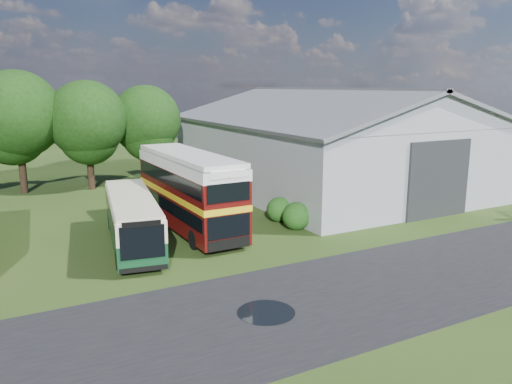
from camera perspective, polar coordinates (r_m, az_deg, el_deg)
ground at (r=22.35m, az=0.75°, el=-9.91°), size 120.00×120.00×0.00m
asphalt_road at (r=21.65m, az=11.80°, el=-10.93°), size 60.00×8.00×0.02m
puddle at (r=19.28m, az=1.15°, el=-13.64°), size 2.20×2.20×0.01m
storage_shed at (r=42.52m, az=8.16°, el=6.27°), size 18.80×24.80×8.15m
tree_mid at (r=43.05m, az=-25.64°, el=7.99°), size 6.80×6.80×9.60m
tree_right_a at (r=42.61m, az=-18.74°, el=7.83°), size 6.26×6.26×8.83m
tree_right_b at (r=44.50m, az=-12.49°, el=8.01°), size 5.98×5.98×8.45m
shrub_front at (r=29.94m, az=4.62°, el=-4.19°), size 1.70×1.70×1.70m
shrub_mid at (r=31.58m, az=2.66°, el=-3.31°), size 1.60×1.60×1.60m
bus_green_single at (r=27.24m, az=-13.97°, el=-3.02°), size 3.81×10.05×2.71m
bus_maroon_double at (r=29.45m, az=-7.64°, el=0.03°), size 2.89×10.67×4.57m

